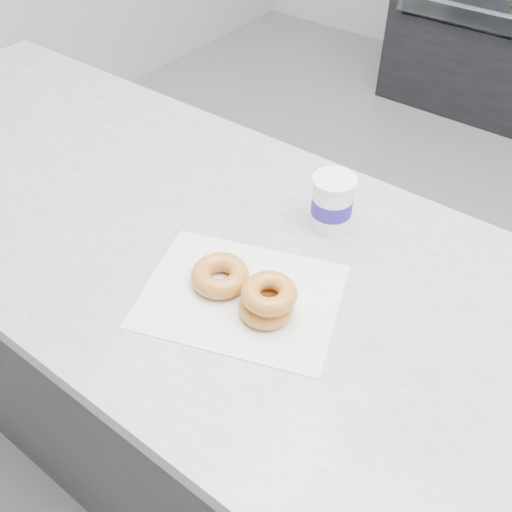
{
  "coord_description": "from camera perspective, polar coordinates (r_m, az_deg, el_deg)",
  "views": [
    {
      "loc": [
        0.14,
        -1.21,
        1.64
      ],
      "look_at": [
        -0.31,
        -0.62,
        0.95
      ],
      "focal_mm": 40.0,
      "sensor_mm": 36.0,
      "label": 1
    }
  ],
  "objects": [
    {
      "name": "coffee_cup",
      "position": [
        1.12,
        7.63,
        5.35
      ],
      "size": [
        0.1,
        0.1,
        0.11
      ],
      "rotation": [
        0.0,
        0.0,
        0.25
      ],
      "color": "white",
      "rests_on": "counter"
    },
    {
      "name": "donut_stack",
      "position": [
        0.95,
        1.16,
        -4.43
      ],
      "size": [
        0.13,
        0.13,
        0.07
      ],
      "color": "orange",
      "rests_on": "wax_paper"
    },
    {
      "name": "wax_paper",
      "position": [
        1.0,
        -1.53,
        -3.99
      ],
      "size": [
        0.41,
        0.36,
        0.0
      ],
      "primitive_type": "cube",
      "rotation": [
        0.0,
        0.0,
        0.34
      ],
      "color": "silver",
      "rests_on": "counter"
    },
    {
      "name": "donut_single",
      "position": [
        1.01,
        -3.61,
        -1.95
      ],
      "size": [
        0.14,
        0.14,
        0.04
      ],
      "primitive_type": "torus",
      "rotation": [
        0.0,
        0.0,
        -0.35
      ],
      "color": "orange",
      "rests_on": "wax_paper"
    },
    {
      "name": "ground",
      "position": [
        2.04,
        18.2,
        -13.62
      ],
      "size": [
        5.0,
        5.0,
        0.0
      ],
      "primitive_type": "plane",
      "color": "gray",
      "rests_on": "ground"
    },
    {
      "name": "counter",
      "position": [
        1.34,
        11.86,
        -20.9
      ],
      "size": [
        3.06,
        0.76,
        0.9
      ],
      "color": "#333335",
      "rests_on": "ground"
    }
  ]
}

